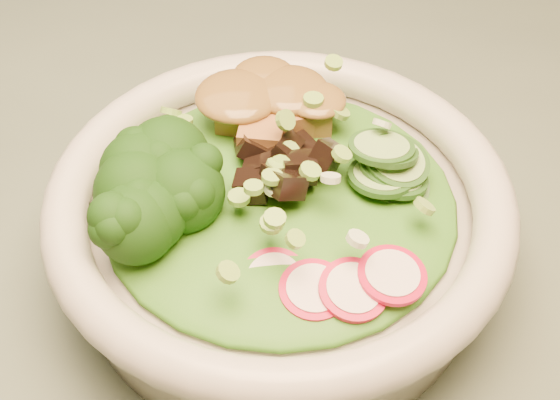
{
  "coord_description": "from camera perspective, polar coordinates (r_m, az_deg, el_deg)",
  "views": [
    {
      "loc": [
        0.18,
        -0.34,
        1.18
      ],
      "look_at": [
        0.18,
        0.01,
        0.82
      ],
      "focal_mm": 50.0,
      "sensor_mm": 36.0,
      "label": 1
    }
  ],
  "objects": [
    {
      "name": "dining_table",
      "position": [
        0.66,
        -16.0,
        -11.67
      ],
      "size": [
        1.2,
        0.8,
        0.75
      ],
      "color": "black",
      "rests_on": "ground"
    },
    {
      "name": "salad_bowl",
      "position": [
        0.52,
        0.0,
        -1.65
      ],
      "size": [
        0.3,
        0.3,
        0.08
      ],
      "rotation": [
        0.0,
        0.0,
        0.1
      ],
      "color": "beige",
      "rests_on": "dining_table"
    },
    {
      "name": "radish_slices",
      "position": [
        0.45,
        2.46,
        -6.04
      ],
      "size": [
        0.13,
        0.06,
        0.02
      ],
      "primitive_type": null,
      "rotation": [
        0.0,
        0.0,
        0.1
      ],
      "color": "#B80E32",
      "rests_on": "salad_bowl"
    },
    {
      "name": "tofu_cubes",
      "position": [
        0.55,
        -1.42,
        6.4
      ],
      "size": [
        0.11,
        0.08,
        0.04
      ],
      "primitive_type": null,
      "rotation": [
        0.0,
        0.0,
        0.1
      ],
      "color": "#976032",
      "rests_on": "salad_bowl"
    },
    {
      "name": "lettuce_bed",
      "position": [
        0.5,
        0.0,
        0.08
      ],
      "size": [
        0.23,
        0.23,
        0.03
      ],
      "primitive_type": "ellipsoid",
      "color": "#1A6415",
      "rests_on": "salad_bowl"
    },
    {
      "name": "scallion_garnish",
      "position": [
        0.48,
        0.0,
        2.38
      ],
      "size": [
        0.22,
        0.22,
        0.03
      ],
      "primitive_type": null,
      "color": "#7AB03E",
      "rests_on": "salad_bowl"
    },
    {
      "name": "cucumber_slices",
      "position": [
        0.51,
        8.15,
        2.36
      ],
      "size": [
        0.09,
        0.09,
        0.04
      ],
      "primitive_type": null,
      "rotation": [
        0.0,
        0.0,
        0.1
      ],
      "color": "#8DC970",
      "rests_on": "salad_bowl"
    },
    {
      "name": "broccoli_florets",
      "position": [
        0.48,
        -8.13,
        0.14
      ],
      "size": [
        0.1,
        0.09,
        0.05
      ],
      "primitive_type": null,
      "rotation": [
        0.0,
        0.0,
        0.1
      ],
      "color": "black",
      "rests_on": "salad_bowl"
    },
    {
      "name": "mushroom_heap",
      "position": [
        0.5,
        -0.34,
        2.5
      ],
      "size": [
        0.09,
        0.09,
        0.05
      ],
      "primitive_type": null,
      "rotation": [
        0.0,
        0.0,
        0.1
      ],
      "color": "black",
      "rests_on": "salad_bowl"
    },
    {
      "name": "peanut_sauce",
      "position": [
        0.54,
        -1.45,
        7.61
      ],
      "size": [
        0.08,
        0.06,
        0.02
      ],
      "primitive_type": "ellipsoid",
      "color": "brown",
      "rests_on": "tofu_cubes"
    }
  ]
}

